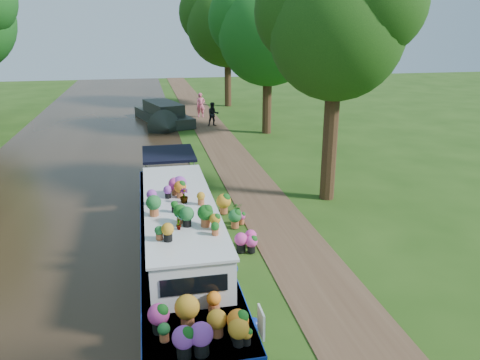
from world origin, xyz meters
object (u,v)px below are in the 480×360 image
plant_boat (181,238)px  second_boat (163,115)px  pedestrian_dark (213,114)px  pedestrian_pink (201,105)px

plant_boat → second_boat: bearing=88.6°
second_boat → pedestrian_dark: size_ratio=5.05×
plant_boat → pedestrian_pink: 22.78m
second_boat → pedestrian_pink: bearing=15.1°
plant_boat → second_boat: (0.50, 20.79, -0.25)m
plant_boat → pedestrian_dark: (3.74, 19.08, -0.02)m
pedestrian_pink → pedestrian_dark: pedestrian_pink is taller
second_boat → pedestrian_dark: (3.24, -1.71, 0.23)m
pedestrian_dark → pedestrian_pink: bearing=93.4°
pedestrian_pink → pedestrian_dark: bearing=-84.4°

